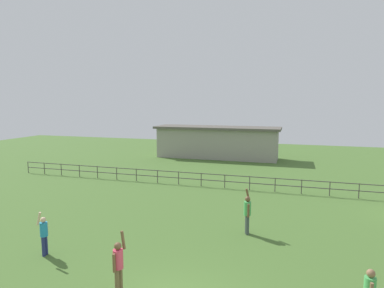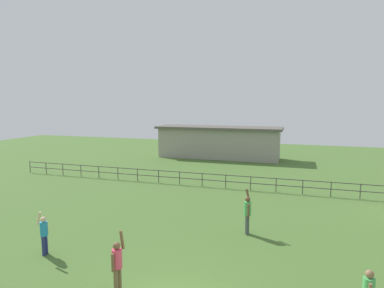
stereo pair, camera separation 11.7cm
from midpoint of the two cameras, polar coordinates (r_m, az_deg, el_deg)
name	(u,v)px [view 1 (the left image)]	position (r m, az deg, el deg)	size (l,w,h in m)	color
person_0	(247,212)	(15.37, 9.25, -11.41)	(0.32, 0.55, 2.04)	#3F4C47
person_1	(44,233)	(14.47, -24.24, -13.71)	(0.28, 0.48, 1.80)	navy
person_2	(118,264)	(11.08, -12.81, -19.39)	(0.32, 0.51, 1.97)	brown
waterfront_railing	(238,180)	(22.95, 7.71, -6.12)	(36.01, 0.06, 0.95)	#4C4742
pavilion_building	(217,142)	(35.18, 4.21, 0.35)	(13.05, 3.71, 3.31)	gray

